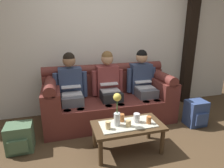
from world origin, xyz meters
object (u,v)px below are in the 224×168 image
(flower_vase, at_px, (117,109))
(backpack_right, at_px, (196,113))
(cup_far_left, at_px, (149,120))
(cup_near_left, at_px, (122,118))
(cup_far_center, at_px, (128,123))
(backpack_left, at_px, (20,138))
(person_middle, at_px, (109,84))
(coffee_table, at_px, (128,128))
(cup_far_right, at_px, (137,118))
(couch, at_px, (109,99))
(person_left, at_px, (71,87))
(person_right, at_px, (143,81))
(cup_near_right, at_px, (108,125))

(flower_vase, relative_size, backpack_right, 1.01)
(flower_vase, relative_size, cup_far_left, 4.45)
(cup_near_left, xyz_separation_m, cup_far_center, (0.04, -0.15, -0.01))
(backpack_left, bearing_deg, person_middle, 22.78)
(person_middle, relative_size, cup_far_center, 15.43)
(person_middle, relative_size, cup_far_left, 12.43)
(cup_far_left, bearing_deg, coffee_table, 166.48)
(cup_far_right, xyz_separation_m, backpack_right, (1.23, 0.33, -0.25))
(cup_near_left, height_order, cup_far_right, cup_far_right)
(cup_far_center, xyz_separation_m, backpack_right, (1.37, 0.41, -0.23))
(couch, relative_size, cup_far_center, 27.92)
(cup_far_center, bearing_deg, coffee_table, 75.19)
(person_left, relative_size, cup_far_center, 15.43)
(cup_far_left, bearing_deg, couch, 104.29)
(person_right, relative_size, backpack_left, 3.21)
(coffee_table, bearing_deg, backpack_right, 14.52)
(cup_far_center, xyz_separation_m, backpack_left, (-1.38, 0.45, -0.25))
(person_middle, xyz_separation_m, backpack_left, (-1.40, -0.59, -0.47))
(flower_vase, bearing_deg, cup_near_left, 42.93)
(person_right, distance_m, cup_far_right, 1.11)
(person_middle, xyz_separation_m, backpack_right, (1.36, -0.63, -0.44))
(cup_far_center, bearing_deg, person_right, 57.61)
(cup_near_right, bearing_deg, backpack_right, 13.87)
(cup_far_right, bearing_deg, person_left, 128.78)
(cup_far_center, height_order, backpack_left, cup_far_center)
(cup_near_left, xyz_separation_m, cup_far_left, (0.32, -0.15, -0.00))
(coffee_table, xyz_separation_m, cup_far_center, (-0.02, -0.06, 0.10))
(cup_near_right, height_order, cup_far_right, cup_far_right)
(cup_near_left, bearing_deg, cup_far_left, -25.39)
(person_left, height_order, flower_vase, person_left)
(cup_near_right, distance_m, backpack_right, 1.71)
(couch, height_order, person_left, person_left)
(cup_near_right, bearing_deg, cup_near_left, 31.92)
(cup_far_center, height_order, backpack_right, cup_far_center)
(backpack_left, height_order, backpack_right, backpack_right)
(person_left, relative_size, coffee_table, 1.32)
(cup_far_left, bearing_deg, backpack_left, 164.63)
(cup_near_right, relative_size, backpack_left, 0.26)
(person_left, distance_m, cup_far_left, 1.40)
(flower_vase, height_order, cup_near_left, flower_vase)
(coffee_table, relative_size, cup_far_center, 11.71)
(couch, height_order, cup_far_left, couch)
(couch, xyz_separation_m, backpack_right, (1.36, -0.63, -0.16))
(coffee_table, xyz_separation_m, cup_far_right, (0.13, 0.02, 0.12))
(person_left, relative_size, backpack_left, 3.21)
(cup_far_center, bearing_deg, cup_near_left, 104.41)
(person_middle, bearing_deg, cup_near_right, -105.34)
(coffee_table, height_order, flower_vase, flower_vase)
(person_left, xyz_separation_m, cup_near_left, (0.59, -0.89, -0.21))
(person_left, bearing_deg, flower_vase, -63.19)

